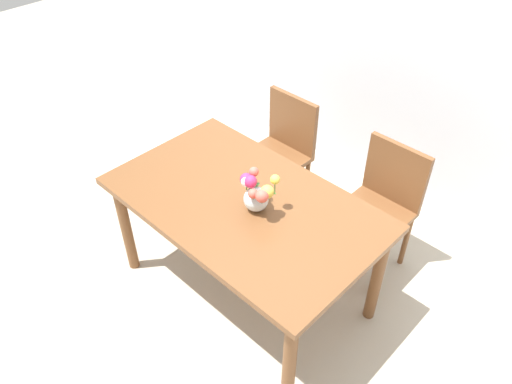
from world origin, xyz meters
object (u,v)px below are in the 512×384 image
Objects in this scene: chair_right at (382,201)px; flower_vase at (256,192)px; chair_left at (282,147)px; dining_table at (244,213)px.

flower_vase reaches higher than chair_right.
chair_right is 0.96m from flower_vase.
chair_right is at bearing 67.82° from flower_vase.
chair_left and chair_right have the same top height.
chair_left is (-0.43, 0.81, -0.16)m from dining_table.
chair_right is 3.84× the size of flower_vase.
flower_vase is at bearing 122.81° from chair_left.
dining_table is 0.93m from chair_left.
chair_left is at bearing 117.87° from dining_table.
chair_right is (0.43, 0.81, -0.16)m from dining_table.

